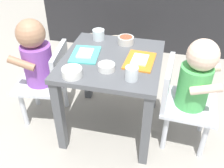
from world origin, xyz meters
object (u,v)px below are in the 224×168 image
object	(u,v)px
water_cup_left	(99,35)
water_cup_right	(132,74)
dog	(114,47)
food_tray_right	(140,61)
dining_table	(112,73)
food_tray_left	(85,54)
seated_child_right	(192,83)
veggie_bowl_far	(72,72)
seated_child_left	(39,61)
cereal_bowl_right_side	(126,40)
veggie_bowl_near	(107,67)

from	to	relation	value
water_cup_left	water_cup_right	bearing A→B (deg)	-54.84
dog	food_tray_right	world-z (taller)	food_tray_right
dining_table	food_tray_left	world-z (taller)	food_tray_left
seated_child_right	veggie_bowl_far	xyz separation A→B (m)	(-0.56, -0.18, 0.09)
dining_table	seated_child_right	distance (m)	0.42
seated_child_left	dog	distance (m)	0.71
dining_table	food_tray_left	xyz separation A→B (m)	(-0.14, -0.00, 0.10)
dining_table	food_tray_left	size ratio (longest dim) A/B	2.65
dining_table	water_cup_right	bearing A→B (deg)	-52.06
seated_child_right	dog	xyz separation A→B (m)	(-0.54, 0.63, -0.19)
cereal_bowl_right_side	water_cup_right	bearing A→B (deg)	-75.15
dining_table	seated_child_left	xyz separation A→B (m)	(-0.42, -0.01, 0.03)
food_tray_left	veggie_bowl_near	distance (m)	0.19
seated_child_left	veggie_bowl_near	bearing A→B (deg)	-14.09
food_tray_right	veggie_bowl_near	distance (m)	0.18
dining_table	cereal_bowl_right_side	world-z (taller)	cereal_bowl_right_side
food_tray_left	food_tray_right	xyz separation A→B (m)	(0.29, 0.00, 0.00)
seated_child_right	veggie_bowl_near	world-z (taller)	seated_child_right
food_tray_right	water_cup_left	world-z (taller)	water_cup_left
cereal_bowl_right_side	veggie_bowl_near	bearing A→B (deg)	-97.30
seated_child_right	food_tray_left	world-z (taller)	seated_child_right
veggie_bowl_far	water_cup_right	bearing A→B (deg)	7.77
dog	food_tray_right	xyz separation A→B (m)	(0.27, -0.60, 0.26)
food_tray_right	cereal_bowl_right_side	bearing A→B (deg)	120.67
veggie_bowl_near	food_tray_left	bearing A→B (deg)	141.78
dining_table	seated_child_right	bearing A→B (deg)	-3.20
water_cup_left	veggie_bowl_far	bearing A→B (deg)	-92.13
food_tray_right	veggie_bowl_far	xyz separation A→B (m)	(-0.29, -0.20, 0.02)
dining_table	veggie_bowl_near	distance (m)	0.16
food_tray_left	veggie_bowl_far	world-z (taller)	veggie_bowl_far
dining_table	dog	bearing A→B (deg)	101.55
dog	veggie_bowl_far	world-z (taller)	veggie_bowl_far
veggie_bowl_far	seated_child_left	bearing A→B (deg)	144.95
dog	water_cup_right	bearing A→B (deg)	-71.80
dining_table	veggie_bowl_far	distance (m)	0.27
seated_child_left	food_tray_right	world-z (taller)	seated_child_left
food_tray_right	cereal_bowl_right_side	size ratio (longest dim) A/B	2.29
dining_table	water_cup_left	distance (m)	0.26
dog	water_cup_right	xyz separation A→B (m)	(0.25, -0.77, 0.29)
veggie_bowl_near	food_tray_right	bearing A→B (deg)	38.54
food_tray_left	water_cup_right	world-z (taller)	water_cup_right
veggie_bowl_near	water_cup_right	bearing A→B (deg)	-21.69
seated_child_left	water_cup_left	xyz separation A→B (m)	(0.29, 0.21, 0.09)
dining_table	dog	size ratio (longest dim) A/B	1.15
food_tray_left	cereal_bowl_right_side	xyz separation A→B (m)	(0.18, 0.18, 0.02)
seated_child_left	water_cup_left	world-z (taller)	seated_child_left
dog	dining_table	bearing A→B (deg)	-78.45
dining_table	seated_child_left	world-z (taller)	seated_child_left
dog	water_cup_left	world-z (taller)	water_cup_left
water_cup_right	seated_child_left	bearing A→B (deg)	164.06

